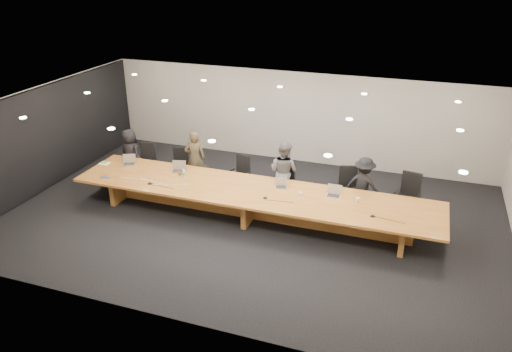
{
  "coord_description": "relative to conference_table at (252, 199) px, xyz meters",
  "views": [
    {
      "loc": [
        3.68,
        -10.2,
        5.97
      ],
      "look_at": [
        0.0,
        0.3,
        1.0
      ],
      "focal_mm": 35.0,
      "sensor_mm": 36.0,
      "label": 1
    }
  ],
  "objects": [
    {
      "name": "ground",
      "position": [
        0.0,
        0.0,
        -0.52
      ],
      "size": [
        12.0,
        12.0,
        0.0
      ],
      "primitive_type": "plane",
      "color": "black",
      "rests_on": "ground"
    },
    {
      "name": "back_wall",
      "position": [
        0.0,
        4.0,
        0.88
      ],
      "size": [
        12.0,
        0.02,
        2.8
      ],
      "primitive_type": "cube",
      "color": "silver",
      "rests_on": "ground"
    },
    {
      "name": "left_wall_panel",
      "position": [
        -5.94,
        0.0,
        0.85
      ],
      "size": [
        0.08,
        7.84,
        2.74
      ],
      "primitive_type": "cube",
      "color": "black",
      "rests_on": "ground"
    },
    {
      "name": "conference_table",
      "position": [
        0.0,
        0.0,
        0.0
      ],
      "size": [
        9.0,
        1.8,
        0.75
      ],
      "color": "#965920",
      "rests_on": "ground"
    },
    {
      "name": "chair_far_left",
      "position": [
        -3.64,
        1.21,
        0.01
      ],
      "size": [
        0.64,
        0.64,
        1.06
      ],
      "primitive_type": null,
      "rotation": [
        0.0,
        0.0,
        0.21
      ],
      "color": "black",
      "rests_on": "ground"
    },
    {
      "name": "chair_left",
      "position": [
        -2.6,
        1.3,
        -0.01
      ],
      "size": [
        0.66,
        0.66,
        1.02
      ],
      "primitive_type": null,
      "rotation": [
        0.0,
        0.0,
        0.34
      ],
      "color": "black",
      "rests_on": "ground"
    },
    {
      "name": "chair_mid_left",
      "position": [
        -0.83,
        1.24,
        0.01
      ],
      "size": [
        0.68,
        0.68,
        1.06
      ],
      "primitive_type": null,
      "rotation": [
        0.0,
        0.0,
        -0.3
      ],
      "color": "black",
      "rests_on": "ground"
    },
    {
      "name": "chair_mid_right",
      "position": [
        0.44,
        1.16,
        0.01
      ],
      "size": [
        0.69,
        0.69,
        1.07
      ],
      "primitive_type": null,
      "rotation": [
        0.0,
        0.0,
        -0.34
      ],
      "color": "black",
      "rests_on": "ground"
    },
    {
      "name": "chair_right",
      "position": [
        2.12,
        1.31,
        0.03
      ],
      "size": [
        0.69,
        0.69,
        1.1
      ],
      "primitive_type": null,
      "rotation": [
        0.0,
        0.0,
        0.28
      ],
      "color": "black",
      "rests_on": "ground"
    },
    {
      "name": "chair_far_right",
      "position": [
        3.57,
        1.3,
        0.05
      ],
      "size": [
        0.69,
        0.69,
        1.14
      ],
      "primitive_type": null,
      "rotation": [
        0.0,
        0.0,
        -0.2
      ],
      "color": "black",
      "rests_on": "ground"
    },
    {
      "name": "person_a",
      "position": [
        -4.1,
        1.15,
        0.21
      ],
      "size": [
        0.83,
        0.66,
        1.47
      ],
      "primitive_type": "imported",
      "rotation": [
        0.0,
        0.0,
        2.84
      ],
      "color": "black",
      "rests_on": "ground"
    },
    {
      "name": "person_b",
      "position": [
        -2.12,
        1.28,
        0.28
      ],
      "size": [
        0.65,
        0.5,
        1.6
      ],
      "primitive_type": "imported",
      "rotation": [
        0.0,
        0.0,
        3.37
      ],
      "color": "#39301F",
      "rests_on": "ground"
    },
    {
      "name": "person_c",
      "position": [
        0.46,
        1.18,
        0.3
      ],
      "size": [
        0.96,
        0.85,
        1.65
      ],
      "primitive_type": "imported",
      "rotation": [
        0.0,
        0.0,
        2.81
      ],
      "color": "#525255",
      "rests_on": "ground"
    },
    {
      "name": "person_d",
      "position": [
        2.5,
        1.24,
        0.21
      ],
      "size": [
        1.04,
        0.75,
        1.45
      ],
      "primitive_type": "imported",
      "rotation": [
        0.0,
        0.0,
        2.9
      ],
      "color": "black",
      "rests_on": "ground"
    },
    {
      "name": "laptop_a",
      "position": [
        -3.68,
        0.41,
        0.36
      ],
      "size": [
        0.41,
        0.37,
        0.27
      ],
      "primitive_type": null,
      "rotation": [
        0.0,
        0.0,
        0.43
      ],
      "color": "tan",
      "rests_on": "conference_table"
    },
    {
      "name": "laptop_b",
      "position": [
        -2.2,
        0.42,
        0.37
      ],
      "size": [
        0.4,
        0.33,
        0.27
      ],
      "primitive_type": null,
      "rotation": [
        0.0,
        0.0,
        0.26
      ],
      "color": "tan",
      "rests_on": "conference_table"
    },
    {
      "name": "laptop_d",
      "position": [
        0.62,
        0.37,
        0.35
      ],
      "size": [
        0.35,
        0.29,
        0.23
      ],
      "primitive_type": null,
      "rotation": [
        0.0,
        0.0,
        0.3
      ],
      "color": "#B7A88B",
      "rests_on": "conference_table"
    },
    {
      "name": "laptop_e",
      "position": [
        1.92,
        0.32,
        0.36
      ],
      "size": [
        0.34,
        0.25,
        0.26
      ],
      "primitive_type": null,
      "rotation": [
        0.0,
        0.0,
        -0.01
      ],
      "color": "#C8B499",
      "rests_on": "conference_table"
    },
    {
      "name": "water_bottle",
      "position": [
        -1.88,
        0.11,
        0.34
      ],
      "size": [
        0.09,
        0.09,
        0.23
      ],
      "primitive_type": "cylinder",
      "rotation": [
        0.0,
        0.0,
        -0.23
      ],
      "color": "#ACBCB8",
      "rests_on": "conference_table"
    },
    {
      "name": "amber_mug",
      "position": [
        -2.05,
        0.22,
        0.28
      ],
      "size": [
        0.09,
        0.09,
        0.09
      ],
      "primitive_type": "cylinder",
      "rotation": [
        0.0,
        0.0,
        0.26
      ],
      "color": "brown",
      "rests_on": "conference_table"
    },
    {
      "name": "paper_cup_near",
      "position": [
        1.18,
        0.11,
        0.27
      ],
      "size": [
        0.07,
        0.07,
        0.08
      ],
      "primitive_type": "cone",
      "rotation": [
        0.0,
        0.0,
        0.06
      ],
      "color": "beige",
      "rests_on": "conference_table"
    },
    {
      "name": "paper_cup_far",
      "position": [
        2.51,
        0.23,
        0.28
      ],
      "size": [
        0.11,
        0.11,
        0.1
      ],
      "primitive_type": "cone",
      "rotation": [
        0.0,
        0.0,
        -0.37
      ],
      "color": "silver",
      "rests_on": "conference_table"
    },
    {
      "name": "notepad",
      "position": [
        -4.35,
        0.25,
        0.24
      ],
      "size": [
        0.27,
        0.22,
        0.02
      ],
      "primitive_type": "cube",
      "rotation": [
        0.0,
        0.0,
        0.03
      ],
      "color": "white",
      "rests_on": "conference_table"
    },
    {
      "name": "lime_gadget",
      "position": [
        -4.36,
        0.24,
        0.26
      ],
      "size": [
        0.18,
        0.15,
        0.02
      ],
      "primitive_type": "cube",
      "rotation": [
        0.0,
        0.0,
        0.42
      ],
      "color": "#5DB931",
      "rests_on": "notepad"
    },
    {
      "name": "av_box",
      "position": [
        -3.76,
        -0.54,
        0.25
      ],
      "size": [
        0.26,
        0.23,
        0.03
      ],
      "primitive_type": "cube",
      "rotation": [
        0.0,
        0.0,
        0.41
      ],
      "color": "#A3A3A8",
      "rests_on": "conference_table"
    },
    {
      "name": "mic_left",
      "position": [
        -2.52,
        -0.49,
        0.25
      ],
      "size": [
        0.17,
        0.17,
        0.03
      ],
      "primitive_type": "cone",
      "rotation": [
        0.0,
        0.0,
        -0.34
      ],
      "color": "black",
      "rests_on": "conference_table"
    },
    {
      "name": "mic_center",
      "position": [
        0.44,
        -0.29,
        0.24
      ],
      "size": [
        0.13,
        0.13,
        0.03
      ],
      "primitive_type": "cone",
      "rotation": [
        0.0,
        0.0,
        0.11
      ],
      "color": "black",
      "rests_on": "conference_table"
    },
    {
      "name": "mic_right",
      "position": [
        2.92,
        -0.36,
        0.24
      ],
      "size": [
        0.15,
        0.15,
        0.03
      ],
      "primitive_type": "cone",
      "rotation": [
        0.0,
        0.0,
        -0.29
      ],
      "color": "black",
      "rests_on": "conference_table"
    }
  ]
}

